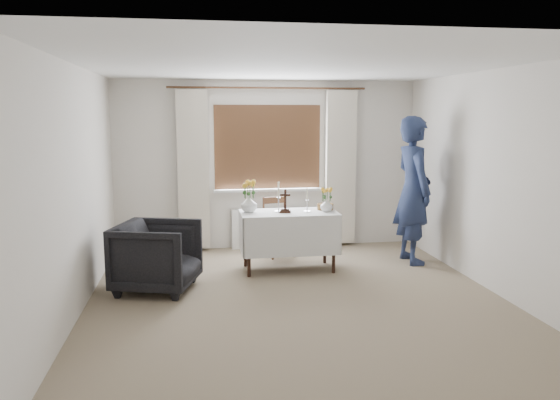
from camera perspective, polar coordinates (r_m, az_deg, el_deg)
The scene contains 12 objects.
ground at distance 6.02m, azimuth 1.89°, elevation -10.47°, with size 5.00×5.00×0.00m, color gray.
altar_table at distance 7.07m, azimuth 0.91°, elevation -4.30°, with size 1.24×0.64×0.76m, color white.
wooden_chair at distance 7.76m, azimuth -0.12°, elevation -2.83°, with size 0.39×0.39×0.84m, color #56341D, non-canonical shape.
armchair at distance 6.41m, azimuth -12.71°, elevation -5.76°, with size 0.85×0.87×0.79m, color black.
person at distance 7.56m, azimuth 13.75°, elevation 1.01°, with size 0.72×0.48×1.98m, color navy.
radiator at distance 8.24m, azimuth -1.23°, elevation -2.97°, with size 1.10×0.10×0.60m, color white.
wooden_cross at distance 6.92m, azimuth 0.55°, elevation -0.09°, with size 0.14×0.10×0.30m, color black, non-canonical shape.
candlestick_left at distance 6.97m, azimuth -0.16°, elevation 0.33°, with size 0.11×0.11×0.39m, color silver, non-canonical shape.
candlestick_right at distance 7.00m, azimuth 2.86°, elevation 0.03°, with size 0.09×0.09×0.31m, color silver, non-canonical shape.
flower_vase_left at distance 6.98m, azimuth -3.26°, elevation -0.40°, with size 0.21×0.21×0.21m, color silver.
flower_vase_right at distance 7.02m, azimuth 4.88°, elevation -0.56°, with size 0.16×0.16×0.17m, color silver.
wicker_basket at distance 7.18m, azimuth 4.75°, elevation -0.69°, with size 0.21×0.21×0.08m, color brown.
Camera 1 is at (-1.06, -5.58, 2.00)m, focal length 35.00 mm.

